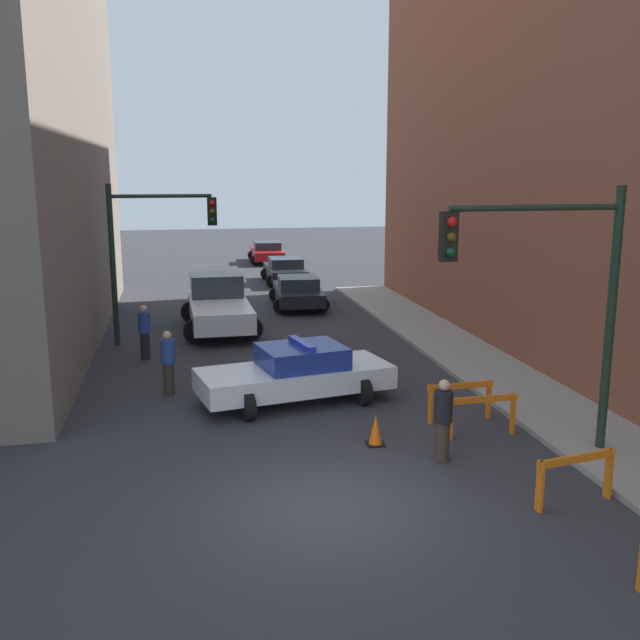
% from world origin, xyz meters
% --- Properties ---
extents(ground_plane, '(120.00, 120.00, 0.00)m').
position_xyz_m(ground_plane, '(0.00, 0.00, 0.00)').
color(ground_plane, '#2D2D33').
extents(traffic_light_near, '(3.64, 0.35, 5.20)m').
position_xyz_m(traffic_light_near, '(4.73, 1.29, 3.53)').
color(traffic_light_near, black).
rests_on(traffic_light_near, sidewalk_right).
extents(traffic_light_far, '(3.44, 0.35, 5.20)m').
position_xyz_m(traffic_light_far, '(-3.30, 12.62, 3.40)').
color(traffic_light_far, black).
rests_on(traffic_light_far, ground_plane).
extents(police_car, '(4.97, 2.93, 1.52)m').
position_xyz_m(police_car, '(0.41, 5.68, 0.72)').
color(police_car, white).
rests_on(police_car, ground_plane).
extents(white_truck, '(2.70, 5.44, 1.90)m').
position_xyz_m(white_truck, '(-0.99, 14.32, 0.91)').
color(white_truck, silver).
rests_on(white_truck, ground_plane).
extents(parked_car_near, '(2.46, 4.41, 1.31)m').
position_xyz_m(parked_car_near, '(2.49, 17.96, 0.67)').
color(parked_car_near, black).
rests_on(parked_car_near, ground_plane).
extents(parked_car_mid, '(2.32, 4.33, 1.31)m').
position_xyz_m(parked_car_mid, '(2.93, 24.49, 0.67)').
color(parked_car_mid, black).
rests_on(parked_car_mid, ground_plane).
extents(parked_car_far, '(2.39, 4.37, 1.31)m').
position_xyz_m(parked_car_far, '(3.05, 32.94, 0.67)').
color(parked_car_far, maroon).
rests_on(parked_car_far, ground_plane).
extents(pedestrian_crossing, '(0.49, 0.49, 1.66)m').
position_xyz_m(pedestrian_crossing, '(-2.68, 6.87, 0.86)').
color(pedestrian_crossing, '#382D23').
rests_on(pedestrian_crossing, ground_plane).
extents(pedestrian_corner, '(0.47, 0.47, 1.66)m').
position_xyz_m(pedestrian_corner, '(-3.42, 10.57, 0.86)').
color(pedestrian_corner, black).
rests_on(pedestrian_corner, ground_plane).
extents(pedestrian_sidewalk, '(0.48, 0.48, 1.66)m').
position_xyz_m(pedestrian_sidewalk, '(2.61, 1.49, 0.86)').
color(pedestrian_sidewalk, '#382D23').
rests_on(pedestrian_sidewalk, ground_plane).
extents(barrier_mid, '(1.59, 0.41, 0.90)m').
position_xyz_m(barrier_mid, '(4.14, -0.72, 0.62)').
color(barrier_mid, orange).
rests_on(barrier_mid, ground_plane).
extents(barrier_back, '(1.60, 0.21, 0.90)m').
position_xyz_m(barrier_back, '(3.92, 2.59, 0.62)').
color(barrier_back, orange).
rests_on(barrier_back, ground_plane).
extents(barrier_corner, '(1.60, 0.26, 0.90)m').
position_xyz_m(barrier_corner, '(3.82, 3.59, 0.62)').
color(barrier_corner, orange).
rests_on(barrier_corner, ground_plane).
extents(traffic_cone, '(0.36, 0.36, 0.66)m').
position_xyz_m(traffic_cone, '(1.56, 2.56, 0.32)').
color(traffic_cone, black).
rests_on(traffic_cone, ground_plane).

